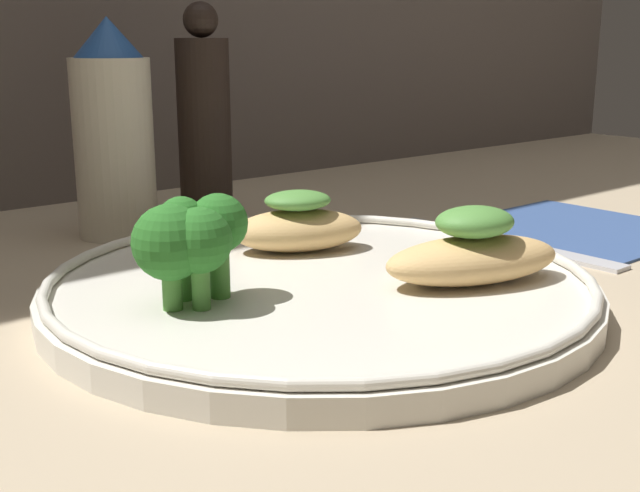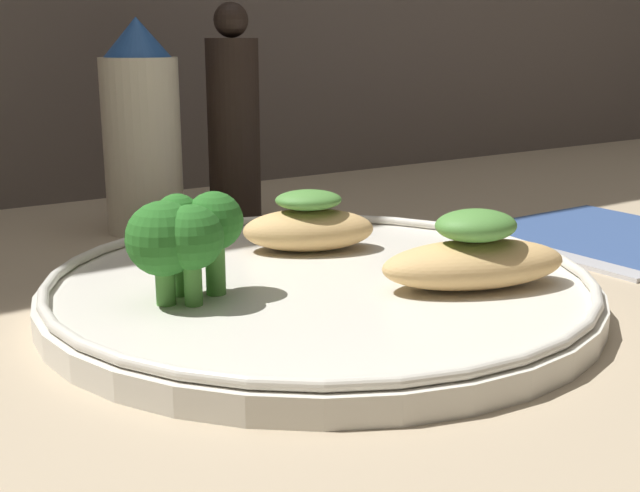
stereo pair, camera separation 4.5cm
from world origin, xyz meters
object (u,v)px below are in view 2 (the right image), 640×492
at_px(plate, 320,287).
at_px(sauce_bottle, 142,132).
at_px(broccoli_bunch, 184,235).
at_px(pepper_grinder, 234,123).

bearing_deg(plate, sauce_bottle, 92.71).
bearing_deg(plate, broccoli_bunch, 174.21).
xyz_separation_m(sauce_bottle, pepper_grinder, (0.08, 0.00, 0.00)).
relative_size(broccoli_bunch, sauce_bottle, 0.39).
xyz_separation_m(plate, pepper_grinder, (0.07, 0.23, 0.07)).
xyz_separation_m(broccoli_bunch, pepper_grinder, (0.15, 0.22, 0.03)).
bearing_deg(broccoli_bunch, plate, -5.79).
relative_size(plate, broccoli_bunch, 4.86).
bearing_deg(broccoli_bunch, pepper_grinder, 55.95).
bearing_deg(sauce_bottle, plate, -87.29).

